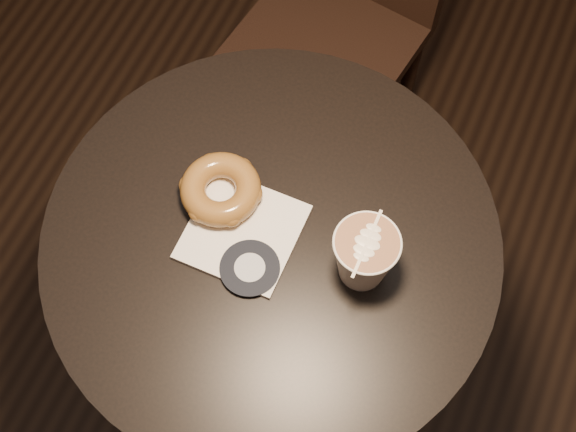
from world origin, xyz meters
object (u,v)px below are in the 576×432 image
(cafe_table, at_px, (273,283))
(doughnut, at_px, (221,189))
(latte_cup, at_px, (364,257))
(pastry_bag, at_px, (243,232))

(cafe_table, height_order, doughnut, doughnut)
(latte_cup, bearing_deg, doughnut, 174.02)
(cafe_table, bearing_deg, pastry_bag, -168.40)
(doughnut, height_order, latte_cup, latte_cup)
(cafe_table, xyz_separation_m, doughnut, (-0.10, 0.03, 0.23))
(latte_cup, bearing_deg, cafe_table, -177.02)
(pastry_bag, relative_size, doughnut, 1.31)
(cafe_table, xyz_separation_m, latte_cup, (0.14, 0.01, 0.25))
(cafe_table, height_order, pastry_bag, pastry_bag)
(cafe_table, relative_size, doughnut, 6.04)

